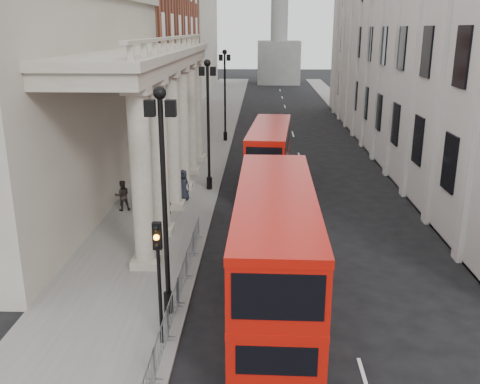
{
  "coord_description": "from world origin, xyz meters",
  "views": [
    {
      "loc": [
        2.74,
        -13.63,
        10.25
      ],
      "look_at": [
        1.77,
        10.99,
        2.7
      ],
      "focal_mm": 40.0,
      "sensor_mm": 36.0,
      "label": 1
    }
  ],
  "objects_px": {
    "lamp_post_north": "(225,89)",
    "pedestrian_b": "(122,195)",
    "bus_near": "(275,254)",
    "lamp_post_mid": "(208,116)",
    "bus_far": "(269,156)",
    "lamp_post_south": "(164,189)",
    "pedestrian_c": "(183,185)",
    "traffic_light": "(158,261)",
    "pedestrian_a": "(166,208)"
  },
  "relations": [
    {
      "from": "bus_far",
      "to": "pedestrian_b",
      "type": "distance_m",
      "value": 10.01
    },
    {
      "from": "pedestrian_a",
      "to": "pedestrian_c",
      "type": "relative_size",
      "value": 0.81
    },
    {
      "from": "lamp_post_south",
      "to": "bus_far",
      "type": "relative_size",
      "value": 0.83
    },
    {
      "from": "lamp_post_south",
      "to": "lamp_post_north",
      "type": "xyz_separation_m",
      "value": [
        0.0,
        32.0,
        0.0
      ]
    },
    {
      "from": "bus_near",
      "to": "lamp_post_mid",
      "type": "bearing_deg",
      "value": 104.41
    },
    {
      "from": "lamp_post_south",
      "to": "lamp_post_mid",
      "type": "height_order",
      "value": "same"
    },
    {
      "from": "pedestrian_b",
      "to": "lamp_post_mid",
      "type": "bearing_deg",
      "value": -154.76
    },
    {
      "from": "lamp_post_mid",
      "to": "lamp_post_south",
      "type": "bearing_deg",
      "value": -90.0
    },
    {
      "from": "bus_far",
      "to": "pedestrian_a",
      "type": "relative_size",
      "value": 6.43
    },
    {
      "from": "bus_far",
      "to": "pedestrian_b",
      "type": "height_order",
      "value": "bus_far"
    },
    {
      "from": "lamp_post_south",
      "to": "lamp_post_mid",
      "type": "bearing_deg",
      "value": 90.0
    },
    {
      "from": "lamp_post_mid",
      "to": "pedestrian_a",
      "type": "distance_m",
      "value": 7.69
    },
    {
      "from": "lamp_post_north",
      "to": "bus_near",
      "type": "xyz_separation_m",
      "value": [
        3.89,
        -32.01,
        -2.37
      ]
    },
    {
      "from": "lamp_post_north",
      "to": "pedestrian_b",
      "type": "bearing_deg",
      "value": -102.7
    },
    {
      "from": "lamp_post_mid",
      "to": "bus_far",
      "type": "bearing_deg",
      "value": 8.45
    },
    {
      "from": "lamp_post_south",
      "to": "pedestrian_a",
      "type": "height_order",
      "value": "lamp_post_south"
    },
    {
      "from": "pedestrian_a",
      "to": "lamp_post_south",
      "type": "bearing_deg",
      "value": -72.97
    },
    {
      "from": "bus_near",
      "to": "bus_far",
      "type": "distance_m",
      "value": 16.6
    },
    {
      "from": "lamp_post_south",
      "to": "bus_near",
      "type": "height_order",
      "value": "lamp_post_south"
    },
    {
      "from": "traffic_light",
      "to": "bus_near",
      "type": "bearing_deg",
      "value": 27.88
    },
    {
      "from": "bus_far",
      "to": "lamp_post_north",
      "type": "bearing_deg",
      "value": 108.94
    },
    {
      "from": "lamp_post_south",
      "to": "bus_far",
      "type": "bearing_deg",
      "value": 76.66
    },
    {
      "from": "pedestrian_b",
      "to": "pedestrian_c",
      "type": "height_order",
      "value": "pedestrian_c"
    },
    {
      "from": "lamp_post_north",
      "to": "pedestrian_b",
      "type": "distance_m",
      "value": 21.36
    },
    {
      "from": "lamp_post_mid",
      "to": "bus_near",
      "type": "xyz_separation_m",
      "value": [
        3.89,
        -16.01,
        -2.37
      ]
    },
    {
      "from": "lamp_post_mid",
      "to": "pedestrian_c",
      "type": "xyz_separation_m",
      "value": [
        -1.37,
        -2.46,
        -3.83
      ]
    },
    {
      "from": "bus_near",
      "to": "pedestrian_c",
      "type": "distance_m",
      "value": 14.61
    },
    {
      "from": "lamp_post_mid",
      "to": "bus_near",
      "type": "height_order",
      "value": "lamp_post_mid"
    },
    {
      "from": "pedestrian_a",
      "to": "bus_far",
      "type": "bearing_deg",
      "value": 57.54
    },
    {
      "from": "bus_near",
      "to": "pedestrian_b",
      "type": "height_order",
      "value": "bus_near"
    },
    {
      "from": "lamp_post_south",
      "to": "bus_near",
      "type": "relative_size",
      "value": 0.74
    },
    {
      "from": "traffic_light",
      "to": "pedestrian_b",
      "type": "distance_m",
      "value": 14.48
    },
    {
      "from": "lamp_post_north",
      "to": "lamp_post_south",
      "type": "bearing_deg",
      "value": -90.0
    },
    {
      "from": "lamp_post_mid",
      "to": "pedestrian_b",
      "type": "relative_size",
      "value": 4.66
    },
    {
      "from": "lamp_post_north",
      "to": "bus_far",
      "type": "distance_m",
      "value": 16.14
    },
    {
      "from": "lamp_post_north",
      "to": "pedestrian_b",
      "type": "height_order",
      "value": "lamp_post_north"
    },
    {
      "from": "lamp_post_north",
      "to": "pedestrian_c",
      "type": "relative_size",
      "value": 4.32
    },
    {
      "from": "lamp_post_mid",
      "to": "bus_far",
      "type": "height_order",
      "value": "lamp_post_mid"
    },
    {
      "from": "bus_near",
      "to": "pedestrian_b",
      "type": "xyz_separation_m",
      "value": [
        -8.51,
        11.53,
        -1.53
      ]
    },
    {
      "from": "lamp_post_mid",
      "to": "traffic_light",
      "type": "xyz_separation_m",
      "value": [
        0.1,
        -18.02,
        -1.8
      ]
    },
    {
      "from": "lamp_post_mid",
      "to": "lamp_post_north",
      "type": "relative_size",
      "value": 1.0
    },
    {
      "from": "lamp_post_mid",
      "to": "lamp_post_north",
      "type": "bearing_deg",
      "value": 90.0
    },
    {
      "from": "traffic_light",
      "to": "bus_near",
      "type": "height_order",
      "value": "bus_near"
    },
    {
      "from": "lamp_post_mid",
      "to": "bus_near",
      "type": "bearing_deg",
      "value": -76.33
    },
    {
      "from": "lamp_post_north",
      "to": "bus_near",
      "type": "distance_m",
      "value": 32.33
    },
    {
      "from": "pedestrian_c",
      "to": "lamp_post_north",
      "type": "bearing_deg",
      "value": 109.74
    },
    {
      "from": "lamp_post_south",
      "to": "pedestrian_a",
      "type": "bearing_deg",
      "value": 100.16
    },
    {
      "from": "pedestrian_a",
      "to": "pedestrian_b",
      "type": "height_order",
      "value": "pedestrian_b"
    },
    {
      "from": "bus_near",
      "to": "pedestrian_a",
      "type": "height_order",
      "value": "bus_near"
    },
    {
      "from": "lamp_post_north",
      "to": "bus_near",
      "type": "relative_size",
      "value": 0.74
    }
  ]
}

